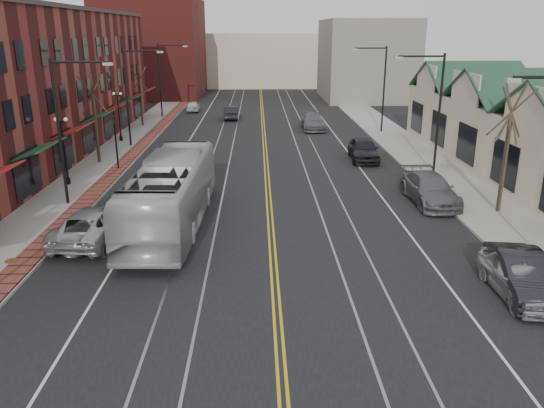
{
  "coord_description": "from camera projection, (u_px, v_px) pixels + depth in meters",
  "views": [
    {
      "loc": [
        -0.66,
        -13.09,
        9.56
      ],
      "look_at": [
        -0.0,
        9.87,
        2.0
      ],
      "focal_mm": 35.0,
      "sensor_mm": 36.0,
      "label": 1
    }
  ],
  "objects": [
    {
      "name": "ground",
      "position": [
        282.0,
        375.0,
        15.43
      ],
      "size": [
        160.0,
        160.0,
        0.0
      ],
      "primitive_type": "plane",
      "color": "black",
      "rests_on": "ground"
    },
    {
      "name": "sidewalk_left",
      "position": [
        81.0,
        185.0,
        34.07
      ],
      "size": [
        4.0,
        120.0,
        0.15
      ],
      "primitive_type": "cube",
      "color": "gray",
      "rests_on": "ground"
    },
    {
      "name": "sidewalk_right",
      "position": [
        450.0,
        182.0,
        34.72
      ],
      "size": [
        4.0,
        120.0,
        0.15
      ],
      "primitive_type": "cube",
      "color": "gray",
      "rests_on": "ground"
    },
    {
      "name": "building_left",
      "position": [
        7.0,
        88.0,
        38.83
      ],
      "size": [
        10.0,
        50.0,
        11.0
      ],
      "primitive_type": "cube",
      "color": "maroon",
      "rests_on": "ground"
    },
    {
      "name": "backdrop_left",
      "position": [
        154.0,
        48.0,
        79.28
      ],
      "size": [
        14.0,
        18.0,
        14.0
      ],
      "primitive_type": "cube",
      "color": "maroon",
      "rests_on": "ground"
    },
    {
      "name": "backdrop_mid",
      "position": [
        260.0,
        60.0,
        94.73
      ],
      "size": [
        22.0,
        14.0,
        9.0
      ],
      "primitive_type": "cube",
      "color": "beige",
      "rests_on": "ground"
    },
    {
      "name": "backdrop_right",
      "position": [
        366.0,
        60.0,
        75.84
      ],
      "size": [
        12.0,
        16.0,
        11.0
      ],
      "primitive_type": "cube",
      "color": "slate",
      "rests_on": "ground"
    },
    {
      "name": "streetlight_l_1",
      "position": [
        66.0,
        118.0,
        28.75
      ],
      "size": [
        3.33,
        0.25,
        8.0
      ],
      "color": "black",
      "rests_on": "sidewalk_left"
    },
    {
      "name": "streetlight_l_2",
      "position": [
        132.0,
        87.0,
        43.94
      ],
      "size": [
        3.33,
        0.25,
        8.0
      ],
      "color": "black",
      "rests_on": "sidewalk_left"
    },
    {
      "name": "streetlight_l_3",
      "position": [
        164.0,
        73.0,
        59.14
      ],
      "size": [
        3.33,
        0.25,
        8.0
      ],
      "color": "black",
      "rests_on": "sidewalk_left"
    },
    {
      "name": "streetlight_r_1",
      "position": [
        433.0,
        102.0,
        35.05
      ],
      "size": [
        3.33,
        0.25,
        8.0
      ],
      "color": "black",
      "rests_on": "sidewalk_right"
    },
    {
      "name": "streetlight_r_2",
      "position": [
        380.0,
        80.0,
        50.24
      ],
      "size": [
        3.33,
        0.25,
        8.0
      ],
      "color": "black",
      "rests_on": "sidewalk_right"
    },
    {
      "name": "lamppost_l_2",
      "position": [
        65.0,
        153.0,
        33.39
      ],
      "size": [
        0.84,
        0.28,
        4.27
      ],
      "color": "black",
      "rests_on": "sidewalk_left"
    },
    {
      "name": "lamppost_l_3",
      "position": [
        119.0,
        118.0,
        46.68
      ],
      "size": [
        0.84,
        0.28,
        4.27
      ],
      "color": "black",
      "rests_on": "sidewalk_left"
    },
    {
      "name": "tree_left_near",
      "position": [
        95.0,
        117.0,
        38.68
      ],
      "size": [
        1.78,
        1.37,
        6.48
      ],
      "color": "#382B21",
      "rests_on": "sidewalk_left"
    },
    {
      "name": "tree_left_far",
      "position": [
        141.0,
        95.0,
        53.95
      ],
      "size": [
        1.66,
        1.28,
        6.02
      ],
      "color": "#382B21",
      "rests_on": "sidewalk_left"
    },
    {
      "name": "tree_right_mid",
      "position": [
        507.0,
        146.0,
        27.89
      ],
      "size": [
        1.9,
        1.46,
        6.93
      ],
      "color": "#382B21",
      "rests_on": "sidewalk_right"
    },
    {
      "name": "manhole_far",
      "position": [
        12.0,
        261.0,
        22.67
      ],
      "size": [
        0.6,
        0.6,
        0.02
      ],
      "primitive_type": "cylinder",
      "color": "#592D19",
      "rests_on": "sidewalk_left"
    },
    {
      "name": "traffic_signal",
      "position": [
        116.0,
        138.0,
        37.2
      ],
      "size": [
        0.18,
        0.15,
        3.8
      ],
      "color": "black",
      "rests_on": "sidewalk_left"
    },
    {
      "name": "transit_bus",
      "position": [
        171.0,
        193.0,
        26.66
      ],
      "size": [
        3.38,
        12.58,
        3.48
      ],
      "primitive_type": "imported",
      "rotation": [
        0.0,
        0.0,
        3.1
      ],
      "color": "silver",
      "rests_on": "ground"
    },
    {
      "name": "parked_suv",
      "position": [
        94.0,
        224.0,
        25.09
      ],
      "size": [
        3.11,
        5.96,
        1.6
      ],
      "primitive_type": "imported",
      "rotation": [
        0.0,
        0.0,
        3.06
      ],
      "color": "#ABADB3",
      "rests_on": "ground"
    },
    {
      "name": "parked_car_a",
      "position": [
        520.0,
        277.0,
        19.78
      ],
      "size": [
        1.83,
        4.51,
        1.54
      ],
      "primitive_type": "imported",
      "rotation": [
        0.0,
        0.0,
        -0.0
      ],
      "color": "#A1A4A7",
      "rests_on": "ground"
    },
    {
      "name": "parked_car_b",
      "position": [
        522.0,
        274.0,
        20.0
      ],
      "size": [
        2.31,
        4.99,
        1.58
      ],
      "primitive_type": "imported",
      "rotation": [
        0.0,
        0.0,
        -0.14
      ],
      "color": "black",
      "rests_on": "ground"
    },
    {
      "name": "parked_car_c",
      "position": [
        430.0,
        189.0,
        30.56
      ],
      "size": [
        2.46,
        5.72,
        1.64
      ],
      "primitive_type": "imported",
      "rotation": [
        0.0,
        0.0,
        0.03
      ],
      "color": "slate",
      "rests_on": "ground"
    },
    {
      "name": "parked_car_d",
      "position": [
        364.0,
        149.0,
        40.59
      ],
      "size": [
        2.31,
        5.15,
        1.72
      ],
      "primitive_type": "imported",
      "rotation": [
        0.0,
        0.0,
        -0.06
      ],
      "color": "black",
      "rests_on": "ground"
    },
    {
      "name": "distant_car_left",
      "position": [
        231.0,
        113.0,
        59.49
      ],
      "size": [
        1.66,
        4.45,
        1.45
      ],
      "primitive_type": "imported",
      "rotation": [
        0.0,
        0.0,
        3.17
      ],
      "color": "black",
      "rests_on": "ground"
    },
    {
      "name": "distant_car_right",
      "position": [
        313.0,
        121.0,
        53.29
      ],
      "size": [
        2.26,
        5.56,
        1.61
      ],
      "primitive_type": "imported",
      "rotation": [
        0.0,
        0.0,
        0.0
      ],
      "color": "slate",
      "rests_on": "ground"
    },
    {
      "name": "distant_car_far",
      "position": [
        193.0,
        106.0,
        65.05
      ],
      "size": [
        1.79,
        3.99,
        1.33
      ],
      "primitive_type": "imported",
      "rotation": [
        0.0,
        0.0,
        3.2
      ],
      "color": "silver",
      "rests_on": "ground"
    }
  ]
}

